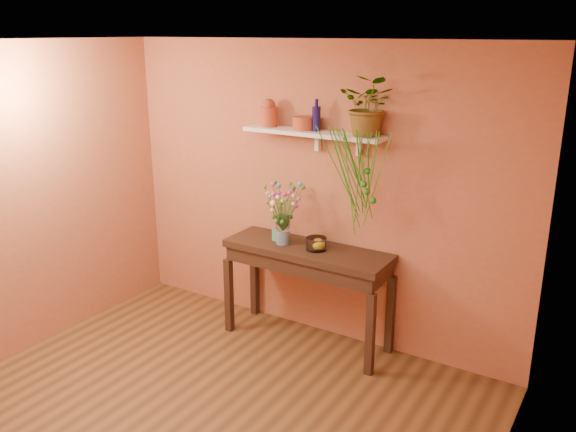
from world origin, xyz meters
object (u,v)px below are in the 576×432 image
glass_vase (283,232)px  spider_plant (369,106)px  bouquet (283,200)px  glass_bowl (316,244)px  sideboard (307,261)px  terracotta_jug (269,113)px  blue_bottle (316,118)px

glass_vase → spider_plant: bearing=15.1°
bouquet → glass_bowl: (0.34, 0.01, -0.35)m
sideboard → glass_vase: bearing=-171.8°
terracotta_jug → glass_vase: 1.07m
blue_bottle → glass_vase: 1.05m
terracotta_jug → glass_vase: bearing=-34.1°
terracotta_jug → spider_plant: bearing=0.9°
spider_plant → sideboard: bearing=-161.7°
glass_vase → bouquet: (-0.01, 0.02, 0.29)m
glass_bowl → bouquet: bearing=-178.6°
terracotta_jug → bouquet: terracotta_jug is taller
terracotta_jug → bouquet: 0.79m
spider_plant → bouquet: spider_plant is taller
spider_plant → glass_vase: (-0.71, -0.19, -1.15)m
terracotta_jug → bouquet: size_ratio=0.55×
glass_vase → sideboard: bearing=8.2°
blue_bottle → glass_bowl: size_ratio=1.49×
terracotta_jug → glass_bowl: terracotta_jug is taller
terracotta_jug → bouquet: (0.25, -0.16, -0.73)m
spider_plant → glass_vase: bearing=-164.9°
bouquet → spider_plant: bearing=13.6°
blue_bottle → bouquet: size_ratio=0.60×
sideboard → bouquet: bouquet is taller
spider_plant → terracotta_jug: bearing=-179.1°
sideboard → glass_vase: (-0.23, -0.03, 0.25)m
terracotta_jug → spider_plant: 0.97m
spider_plant → bouquet: bearing=-166.4°
terracotta_jug → spider_plant: spider_plant is taller
terracotta_jug → glass_vase: terracotta_jug is taller
blue_bottle → bouquet: blue_bottle is taller
blue_bottle → bouquet: (-0.23, -0.17, -0.72)m
blue_bottle → glass_bowl: (0.11, -0.16, -1.07)m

